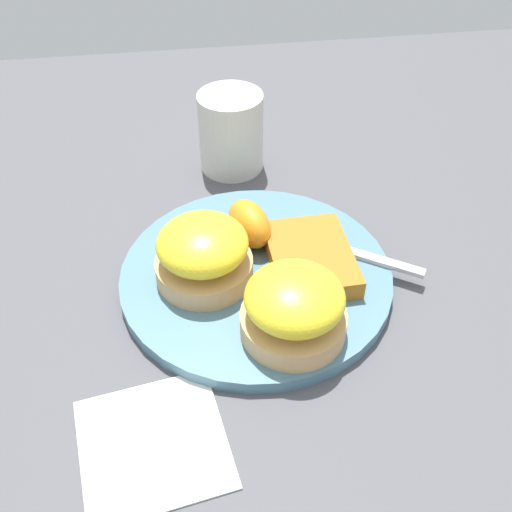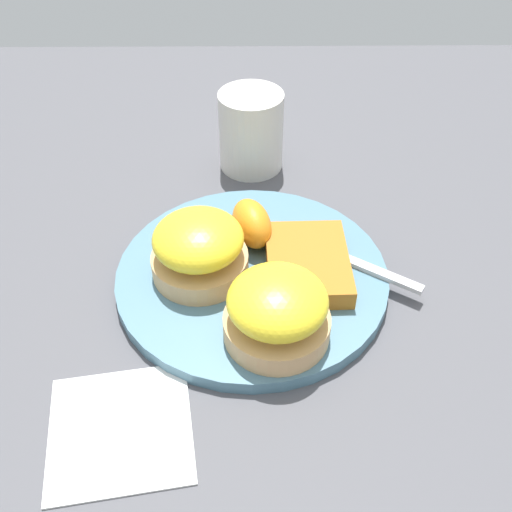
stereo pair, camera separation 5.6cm
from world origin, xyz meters
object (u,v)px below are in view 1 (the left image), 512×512
(sandwich_benedict_right, at_px, (294,307))
(hashbrown_patty, at_px, (310,257))
(orange_wedge, at_px, (249,224))
(fork, at_px, (311,243))
(cup, at_px, (230,131))
(sandwich_benedict_left, at_px, (203,256))

(sandwich_benedict_right, distance_m, hashbrown_patty, 0.09)
(hashbrown_patty, height_order, orange_wedge, orange_wedge)
(fork, bearing_deg, cup, 19.57)
(sandwich_benedict_right, height_order, hashbrown_patty, sandwich_benedict_right)
(hashbrown_patty, relative_size, cup, 0.97)
(fork, relative_size, cup, 1.71)
(sandwich_benedict_left, xyz_separation_m, orange_wedge, (0.05, -0.05, -0.01))
(sandwich_benedict_right, height_order, cup, cup)
(cup, bearing_deg, fork, -160.43)
(sandwich_benedict_left, height_order, hashbrown_patty, sandwich_benedict_left)
(sandwich_benedict_left, bearing_deg, fork, -72.93)
(orange_wedge, bearing_deg, fork, -103.95)
(sandwich_benedict_left, height_order, fork, sandwich_benedict_left)
(orange_wedge, height_order, fork, orange_wedge)
(sandwich_benedict_right, relative_size, hashbrown_patty, 0.89)
(fork, bearing_deg, hashbrown_patty, 166.17)
(sandwich_benedict_left, relative_size, hashbrown_patty, 0.89)
(orange_wedge, bearing_deg, sandwich_benedict_left, 135.25)
(sandwich_benedict_left, relative_size, sandwich_benedict_right, 1.00)
(sandwich_benedict_left, distance_m, fork, 0.12)
(orange_wedge, distance_m, fork, 0.07)
(sandwich_benedict_left, xyz_separation_m, cup, (0.21, -0.05, 0.00))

